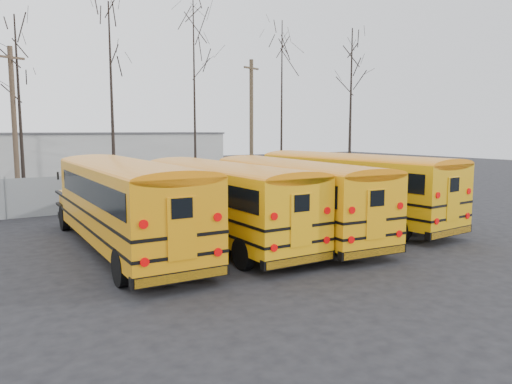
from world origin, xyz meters
TOP-DOWN VIEW (x-y plane):
  - ground at (0.00, 0.00)m, footprint 120.00×120.00m
  - fence at (0.00, 12.00)m, footprint 40.00×0.04m
  - distant_building at (2.00, 32.00)m, footprint 22.00×8.00m
  - bus_a at (-5.18, 2.29)m, footprint 3.28×12.17m
  - bus_b at (-1.59, 1.71)m, footprint 2.83×11.47m
  - bus_c at (1.42, 1.21)m, footprint 3.69×11.65m
  - bus_d at (5.32, 2.04)m, footprint 3.51×12.10m
  - utility_pole_left at (-7.07, 14.97)m, footprint 1.49×0.70m
  - utility_pole_right at (10.04, 18.10)m, footprint 1.67×0.71m
  - tree_3 at (-6.70, 15.50)m, footprint 0.26×0.26m
  - tree_4 at (-1.58, 15.46)m, footprint 0.26×0.26m
  - tree_5 at (3.16, 13.86)m, footprint 0.26×0.26m
  - tree_6 at (10.81, 15.16)m, footprint 0.26×0.26m
  - tree_7 at (18.18, 15.75)m, footprint 0.26×0.26m

SIDE VIEW (x-z plane):
  - ground at x=0.00m, z-range 0.00..0.00m
  - fence at x=0.00m, z-range 0.00..2.00m
  - bus_b at x=-1.59m, z-range 0.27..3.47m
  - bus_c at x=1.42m, z-range 0.27..3.48m
  - bus_d at x=5.32m, z-range 0.29..3.63m
  - bus_a at x=-5.18m, z-range 0.29..3.67m
  - distant_building at x=2.00m, z-range 0.00..4.00m
  - utility_pole_left at x=-7.07m, z-range 0.12..8.90m
  - utility_pole_right at x=10.04m, z-range 0.13..9.84m
  - tree_3 at x=-6.70m, z-range 0.00..10.57m
  - tree_4 at x=-1.58m, z-range 0.00..11.91m
  - tree_6 at x=10.81m, z-range 0.00..12.17m
  - tree_5 at x=3.16m, z-range 0.00..12.37m
  - tree_7 at x=18.18m, z-range 0.00..12.51m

